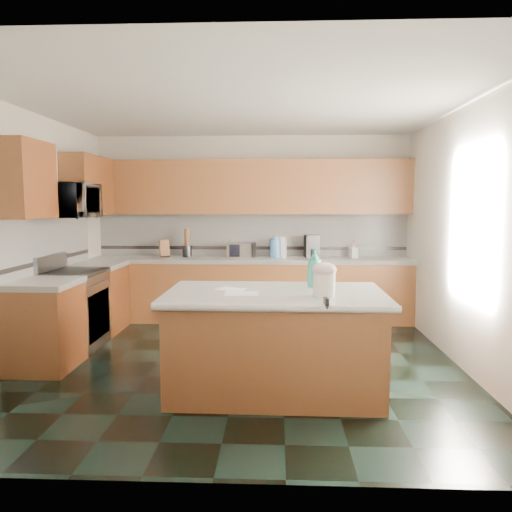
{
  "coord_description": "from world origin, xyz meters",
  "views": [
    {
      "loc": [
        0.39,
        -5.17,
        1.7
      ],
      "look_at": [
        0.15,
        0.35,
        1.12
      ],
      "focal_mm": 35.0,
      "sensor_mm": 36.0,
      "label": 1
    }
  ],
  "objects_px": {
    "island_top": "(275,295)",
    "toaster_oven": "(242,250)",
    "island_base": "(275,345)",
    "knife_block": "(164,249)",
    "coffee_maker": "(312,246)",
    "treat_jar": "(324,285)",
    "soap_bottle_island": "(315,268)"
  },
  "relations": [
    {
      "from": "knife_block",
      "to": "coffee_maker",
      "type": "height_order",
      "value": "coffee_maker"
    },
    {
      "from": "treat_jar",
      "to": "coffee_maker",
      "type": "height_order",
      "value": "coffee_maker"
    },
    {
      "from": "soap_bottle_island",
      "to": "knife_block",
      "type": "xyz_separation_m",
      "value": [
        -2.01,
        2.57,
        -0.06
      ]
    },
    {
      "from": "island_top",
      "to": "knife_block",
      "type": "height_order",
      "value": "knife_block"
    },
    {
      "from": "soap_bottle_island",
      "to": "toaster_oven",
      "type": "xyz_separation_m",
      "value": [
        -0.87,
        2.57,
        -0.07
      ]
    },
    {
      "from": "soap_bottle_island",
      "to": "coffee_maker",
      "type": "relative_size",
      "value": 1.11
    },
    {
      "from": "soap_bottle_island",
      "to": "toaster_oven",
      "type": "height_order",
      "value": "soap_bottle_island"
    },
    {
      "from": "island_top",
      "to": "toaster_oven",
      "type": "xyz_separation_m",
      "value": [
        -0.51,
        2.83,
        0.14
      ]
    },
    {
      "from": "island_top",
      "to": "coffee_maker",
      "type": "height_order",
      "value": "coffee_maker"
    },
    {
      "from": "toaster_oven",
      "to": "coffee_maker",
      "type": "height_order",
      "value": "coffee_maker"
    },
    {
      "from": "island_top",
      "to": "treat_jar",
      "type": "xyz_separation_m",
      "value": [
        0.41,
        -0.21,
        0.13
      ]
    },
    {
      "from": "soap_bottle_island",
      "to": "knife_block",
      "type": "relative_size",
      "value": 1.5
    },
    {
      "from": "island_base",
      "to": "knife_block",
      "type": "relative_size",
      "value": 7.56
    },
    {
      "from": "knife_block",
      "to": "island_top",
      "type": "bearing_deg",
      "value": -82.35
    },
    {
      "from": "soap_bottle_island",
      "to": "toaster_oven",
      "type": "relative_size",
      "value": 0.97
    },
    {
      "from": "island_top",
      "to": "toaster_oven",
      "type": "relative_size",
      "value": 5.17
    },
    {
      "from": "toaster_oven",
      "to": "coffee_maker",
      "type": "xyz_separation_m",
      "value": [
        1.02,
        0.03,
        0.06
      ]
    },
    {
      "from": "treat_jar",
      "to": "soap_bottle_island",
      "type": "height_order",
      "value": "soap_bottle_island"
    },
    {
      "from": "toaster_oven",
      "to": "island_top",
      "type": "bearing_deg",
      "value": -67.6
    },
    {
      "from": "island_top",
      "to": "treat_jar",
      "type": "height_order",
      "value": "treat_jar"
    },
    {
      "from": "treat_jar",
      "to": "soap_bottle_island",
      "type": "relative_size",
      "value": 0.54
    },
    {
      "from": "island_top",
      "to": "toaster_oven",
      "type": "bearing_deg",
      "value": 100.84
    },
    {
      "from": "island_base",
      "to": "toaster_oven",
      "type": "xyz_separation_m",
      "value": [
        -0.51,
        2.83,
        0.6
      ]
    },
    {
      "from": "coffee_maker",
      "to": "knife_block",
      "type": "bearing_deg",
      "value": 173.17
    },
    {
      "from": "knife_block",
      "to": "coffee_maker",
      "type": "bearing_deg",
      "value": -21.75
    },
    {
      "from": "coffee_maker",
      "to": "island_base",
      "type": "bearing_deg",
      "value": -107.82
    },
    {
      "from": "island_base",
      "to": "soap_bottle_island",
      "type": "bearing_deg",
      "value": 35.27
    },
    {
      "from": "soap_bottle_island",
      "to": "coffee_maker",
      "type": "distance_m",
      "value": 2.61
    },
    {
      "from": "toaster_oven",
      "to": "coffee_maker",
      "type": "distance_m",
      "value": 1.02
    },
    {
      "from": "toaster_oven",
      "to": "knife_block",
      "type": "bearing_deg",
      "value": -167.78
    },
    {
      "from": "treat_jar",
      "to": "toaster_oven",
      "type": "xyz_separation_m",
      "value": [
        -0.92,
        3.04,
        0.01
      ]
    },
    {
      "from": "island_base",
      "to": "knife_block",
      "type": "height_order",
      "value": "knife_block"
    }
  ]
}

